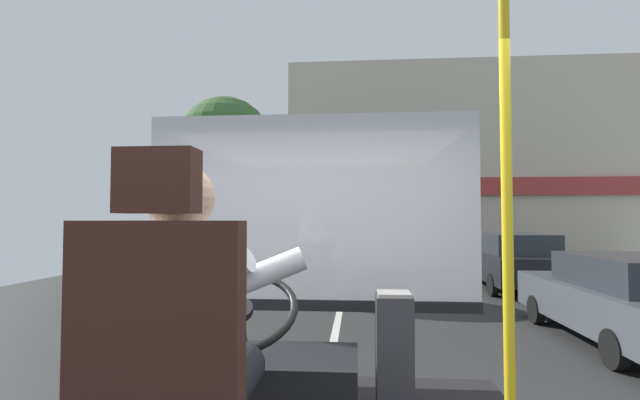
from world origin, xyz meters
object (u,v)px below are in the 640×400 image
at_px(bus_driver, 187,332).
at_px(parked_car_black, 513,260).
at_px(steering_console, 258,387).
at_px(handrail_pole, 508,243).
at_px(fare_box, 394,358).
at_px(parked_car_charcoal, 635,299).

xyz_separation_m(bus_driver, parked_car_black, (4.49, 10.70, -0.68)).
relative_size(steering_console, parked_car_black, 0.28).
xyz_separation_m(bus_driver, handrail_pole, (1.15, 0.44, 0.27)).
distance_m(fare_box, parked_car_charcoal, 5.65).
bearing_deg(parked_car_black, fare_box, -111.47).
xyz_separation_m(bus_driver, parked_car_charcoal, (4.46, 5.45, -0.76)).
height_order(fare_box, parked_car_black, parked_car_black).
xyz_separation_m(steering_console, handrail_pole, (1.15, -0.64, 0.83)).
bearing_deg(fare_box, handrail_pole, -62.63).
relative_size(steering_console, handrail_pole, 0.52).
xyz_separation_m(bus_driver, steering_console, (-0.00, 1.08, -0.56)).
height_order(bus_driver, parked_car_black, bus_driver).
bearing_deg(fare_box, parked_car_charcoal, 48.96).
height_order(handrail_pole, fare_box, handrail_pole).
relative_size(steering_console, fare_box, 1.49).
bearing_deg(steering_console, fare_box, 9.29).
height_order(bus_driver, parked_car_charcoal, bus_driver).
distance_m(handrail_pole, parked_car_charcoal, 6.09).
relative_size(handrail_pole, fare_box, 2.86).
bearing_deg(steering_console, parked_car_charcoal, 44.47).
relative_size(bus_driver, fare_box, 1.14).
distance_m(parked_car_charcoal, parked_car_black, 5.25).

